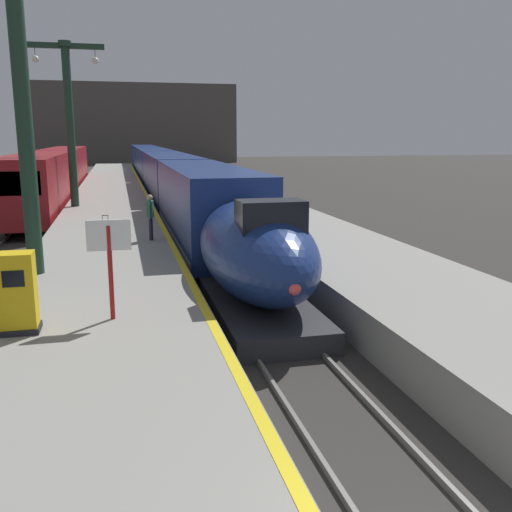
# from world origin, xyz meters

# --- Properties ---
(platform_left) EXTENTS (4.80, 110.00, 1.05)m
(platform_left) POSITION_xyz_m (-4.05, 24.75, 0.53)
(platform_left) COLOR gray
(platform_left) RESTS_ON ground
(platform_right) EXTENTS (4.80, 110.00, 1.05)m
(platform_right) POSITION_xyz_m (4.05, 24.75, 0.53)
(platform_right) COLOR gray
(platform_right) RESTS_ON ground
(platform_left_safety_stripe) EXTENTS (0.20, 107.80, 0.01)m
(platform_left_safety_stripe) POSITION_xyz_m (-1.77, 24.75, 1.05)
(platform_left_safety_stripe) COLOR yellow
(platform_left_safety_stripe) RESTS_ON platform_left
(rail_main_left) EXTENTS (0.08, 110.00, 0.12)m
(rail_main_left) POSITION_xyz_m (-0.75, 27.50, 0.06)
(rail_main_left) COLOR slate
(rail_main_left) RESTS_ON ground
(rail_main_right) EXTENTS (0.08, 110.00, 0.12)m
(rail_main_right) POSITION_xyz_m (0.75, 27.50, 0.06)
(rail_main_right) COLOR slate
(rail_main_right) RESTS_ON ground
(rail_secondary_left) EXTENTS (0.08, 110.00, 0.12)m
(rail_secondary_left) POSITION_xyz_m (-8.85, 27.50, 0.06)
(rail_secondary_left) COLOR slate
(rail_secondary_left) RESTS_ON ground
(rail_secondary_right) EXTENTS (0.08, 110.00, 0.12)m
(rail_secondary_right) POSITION_xyz_m (-7.35, 27.50, 0.06)
(rail_secondary_right) COLOR slate
(rail_secondary_right) RESTS_ON ground
(highspeed_train_main) EXTENTS (2.92, 75.86, 3.60)m
(highspeed_train_main) POSITION_xyz_m (0.00, 44.44, 1.97)
(highspeed_train_main) COLOR navy
(highspeed_train_main) RESTS_ON ground
(regional_train_adjacent) EXTENTS (2.85, 36.60, 3.80)m
(regional_train_adjacent) POSITION_xyz_m (-8.10, 41.95, 2.13)
(regional_train_adjacent) COLOR maroon
(regional_train_adjacent) RESTS_ON ground
(station_column_mid) EXTENTS (4.00, 0.68, 8.75)m
(station_column_mid) POSITION_xyz_m (-5.90, 12.94, 6.34)
(station_column_mid) COLOR #1E3828
(station_column_mid) RESTS_ON platform_left
(station_column_far) EXTENTS (4.00, 0.68, 8.65)m
(station_column_far) POSITION_xyz_m (-5.90, 29.04, 6.29)
(station_column_far) COLOR #1E3828
(station_column_far) RESTS_ON platform_left
(passenger_near_edge) EXTENTS (0.28, 0.56, 1.69)m
(passenger_near_edge) POSITION_xyz_m (-2.43, 17.53, 2.04)
(passenger_near_edge) COLOR #23232D
(passenger_near_edge) RESTS_ON platform_left
(rolling_suitcase) EXTENTS (0.40, 0.22, 0.98)m
(rolling_suitcase) POSITION_xyz_m (-4.06, 17.55, 1.35)
(rolling_suitcase) COLOR navy
(rolling_suitcase) RESTS_ON platform_left
(ticket_machine_yellow) EXTENTS (0.76, 0.62, 1.60)m
(ticket_machine_yellow) POSITION_xyz_m (-5.55, 7.77, 1.79)
(ticket_machine_yellow) COLOR yellow
(ticket_machine_yellow) RESTS_ON platform_left
(departure_info_board) EXTENTS (0.90, 0.10, 2.12)m
(departure_info_board) POSITION_xyz_m (-3.77, 8.19, 2.56)
(departure_info_board) COLOR maroon
(departure_info_board) RESTS_ON platform_left
(terminus_back_wall) EXTENTS (36.00, 2.00, 14.00)m
(terminus_back_wall) POSITION_xyz_m (0.00, 102.00, 7.00)
(terminus_back_wall) COLOR #4C4742
(terminus_back_wall) RESTS_ON ground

